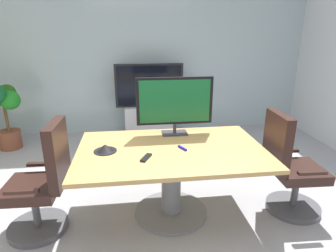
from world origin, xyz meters
name	(u,v)px	position (x,y,z in m)	size (l,w,h in m)	color
ground_plane	(161,215)	(0.00, 0.00, 0.00)	(7.11, 7.11, 0.00)	#99999E
wall_back_glass_partition	(144,53)	(0.00, 2.84, 1.47)	(6.11, 0.10, 2.93)	#9EB2B7
conference_table	(171,166)	(0.11, 0.04, 0.55)	(1.84, 1.19, 0.75)	#B2894C
office_chair_left	(43,188)	(-1.11, -0.07, 0.46)	(0.60, 0.58, 1.09)	#4C4C51
office_chair_right	(289,172)	(1.34, -0.07, 0.46)	(0.60, 0.58, 1.09)	#4C4C51
tv_monitor	(175,103)	(0.21, 0.46, 1.10)	(0.84, 0.18, 0.64)	#333338
wall_display_unit	(150,112)	(0.06, 2.48, 0.44)	(1.20, 0.36, 1.31)	#B7BABC
potted_plant	(4,108)	(-2.26, 2.13, 0.69)	(0.49, 0.62, 1.10)	brown
conference_phone	(105,148)	(-0.53, 0.05, 0.78)	(0.22, 0.22, 0.07)	black
remote_control	(146,158)	(-0.15, -0.17, 0.75)	(0.05, 0.17, 0.02)	black
whiteboard_marker	(182,148)	(0.22, 0.01, 0.76)	(0.13, 0.02, 0.02)	#1919A5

